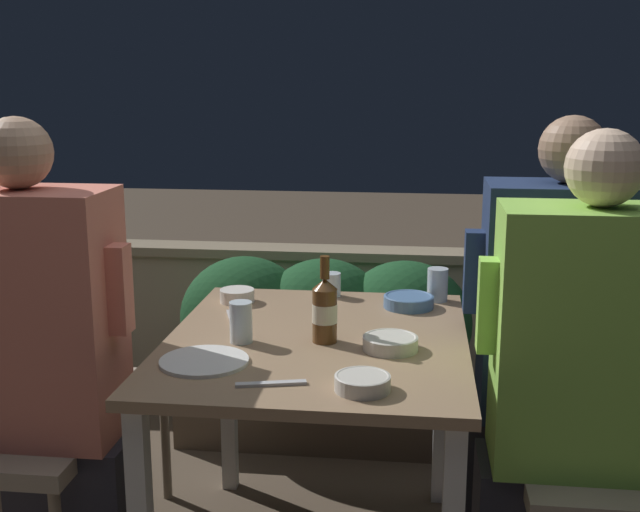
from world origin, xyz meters
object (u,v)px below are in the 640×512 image
at_px(person_green_blouse, 575,391).
at_px(chair_right_far, 619,383).
at_px(beer_bottle, 325,309).
at_px(person_navy_jumper, 549,346).
at_px(person_coral_top, 44,364).
at_px(chair_left_far, 48,360).

height_order(person_green_blouse, chair_right_far, person_green_blouse).
distance_m(person_green_blouse, chair_right_far, 0.39).
bearing_deg(beer_bottle, person_navy_jumper, 17.43).
bearing_deg(chair_right_far, person_coral_top, -168.46).
xyz_separation_m(person_green_blouse, beer_bottle, (-0.66, 0.12, 0.16)).
height_order(person_coral_top, chair_left_far, person_coral_top).
relative_size(chair_left_far, person_navy_jumper, 0.71).
distance_m(person_navy_jumper, beer_bottle, 0.69).
height_order(chair_left_far, person_navy_jumper, person_navy_jumper).
xyz_separation_m(person_coral_top, person_navy_jumper, (1.41, 0.33, -0.00)).
distance_m(person_green_blouse, beer_bottle, 0.69).
bearing_deg(person_coral_top, beer_bottle, 9.52).
bearing_deg(person_coral_top, person_green_blouse, 0.26).
xyz_separation_m(chair_left_far, beer_bottle, (0.91, -0.18, 0.26)).
xyz_separation_m(person_coral_top, chair_left_far, (-0.15, 0.31, -0.11)).
bearing_deg(person_navy_jumper, person_green_blouse, -86.92).
bearing_deg(chair_right_far, beer_bottle, -166.66).
height_order(person_navy_jumper, beer_bottle, person_navy_jumper).
bearing_deg(chair_left_far, person_coral_top, -64.87).
relative_size(chair_right_far, beer_bottle, 3.93).
xyz_separation_m(chair_left_far, person_navy_jumper, (1.55, 0.02, 0.11)).
bearing_deg(person_coral_top, chair_right_far, 11.54).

